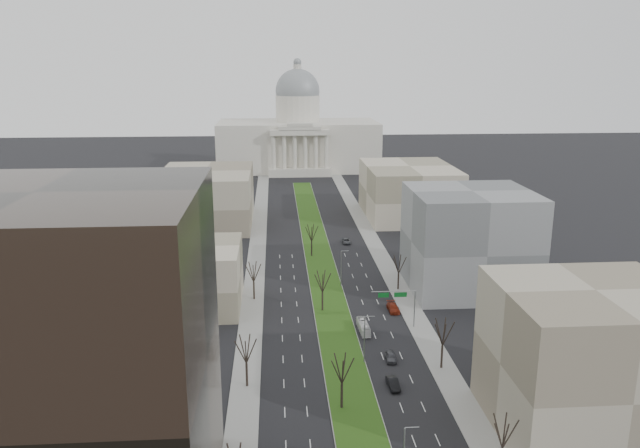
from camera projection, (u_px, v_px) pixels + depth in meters
name	position (u px, v px, depth m)	size (l,w,h in m)	color
ground	(319.00, 256.00, 175.94)	(600.00, 600.00, 0.00)	black
median	(319.00, 257.00, 174.94)	(8.00, 222.03, 0.20)	#999993
sidewalk_left	(254.00, 288.00, 150.57)	(5.00, 330.00, 0.15)	gray
sidewalk_right	(397.00, 285.00, 153.02)	(5.00, 330.00, 0.15)	gray
capitol	(298.00, 137.00, 316.22)	(80.00, 46.00, 55.00)	beige
building_glass_tower	(54.00, 367.00, 69.87)	(34.00, 30.00, 40.00)	black
building_beige_left	(181.00, 277.00, 138.09)	(26.00, 22.00, 14.00)	gray
building_tan_right	(587.00, 361.00, 90.54)	(26.00, 24.00, 22.00)	gray
building_grey_right	(469.00, 240.00, 148.27)	(28.00, 26.00, 24.00)	slate
building_far_left	(207.00, 197.00, 209.84)	(30.00, 40.00, 18.00)	gray
building_far_right	(409.00, 191.00, 219.56)	(30.00, 40.00, 18.00)	gray
tree_left_mid	(246.00, 348.00, 103.48)	(5.40, 5.40, 9.72)	black
tree_left_far	(253.00, 271.00, 142.13)	(5.28, 5.28, 9.50)	black
tree_right_near	(504.00, 431.00, 80.87)	(5.16, 5.16, 9.29)	black
tree_right_mid	(443.00, 331.00, 109.71)	(5.52, 5.52, 9.94)	black
tree_right_far	(399.00, 264.00, 148.48)	(5.04, 5.04, 9.07)	black
tree_median_a	(342.00, 368.00, 96.82)	(5.40, 5.40, 9.72)	black
tree_median_b	(322.00, 281.00, 135.43)	(5.40, 5.40, 9.72)	black
tree_median_c	(312.00, 232.00, 174.04)	(5.40, 5.40, 9.72)	black
streetlamp_median_b	(365.00, 339.00, 112.26)	(1.90, 0.20, 9.16)	gray
streetlamp_median_c	(341.00, 268.00, 150.86)	(1.90, 0.20, 9.16)	gray
mast_arm_signs	(402.00, 300.00, 127.11)	(9.12, 0.24, 8.09)	gray
car_grey_near	(391.00, 356.00, 114.34)	(1.82, 4.53, 1.54)	#45464C
car_black	(393.00, 383.00, 104.71)	(1.66, 4.75, 1.56)	black
car_red	(393.00, 308.00, 136.88)	(2.25, 5.53, 1.60)	maroon
car_grey_far	(346.00, 241.00, 188.25)	(2.24, 4.86, 1.35)	#484A4F
box_van	(364.00, 327.00, 126.37)	(1.75, 7.47, 2.08)	white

